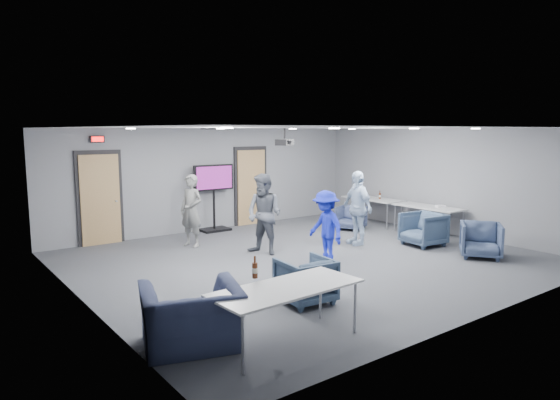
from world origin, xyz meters
TOP-DOWN VIEW (x-y plane):
  - floor at (0.00, 0.00)m, footprint 9.00×9.00m
  - ceiling at (0.00, 0.00)m, footprint 9.00×9.00m
  - wall_back at (0.00, 4.00)m, footprint 9.00×0.02m
  - wall_front at (0.00, -4.00)m, footprint 9.00×0.02m
  - wall_left at (-4.50, 0.00)m, footprint 0.02×8.00m
  - wall_right at (4.50, 0.00)m, footprint 0.02×8.00m
  - door_left at (-3.00, 3.95)m, footprint 1.06×0.17m
  - door_right at (1.20, 3.95)m, footprint 1.06×0.17m
  - exit_sign at (-3.00, 3.93)m, footprint 0.32×0.08m
  - hvac_diffuser at (-0.50, 2.80)m, footprint 0.60×0.60m
  - downlights at (0.00, 0.00)m, footprint 6.18×3.78m
  - person_a at (-1.40, 2.49)m, footprint 0.58×0.71m
  - person_b at (-0.49, 0.89)m, footprint 0.91×1.02m
  - person_c at (1.78, 0.36)m, footprint 0.59×1.07m
  - person_d at (0.10, -0.41)m, footprint 0.60×0.98m
  - chair_right_a at (2.90, 1.68)m, footprint 0.91×0.90m
  - chair_right_b at (2.90, -0.67)m, footprint 0.94×0.92m
  - chair_right_c at (2.97, -2.08)m, footprint 1.13×1.12m
  - chair_front_a at (-1.75, -2.00)m, footprint 0.83×0.85m
  - chair_front_b at (-3.90, -2.40)m, footprint 1.45×1.35m
  - table_right_a at (4.00, 1.93)m, footprint 0.74×1.78m
  - table_right_b at (4.00, 0.03)m, footprint 0.75×1.79m
  - table_front_left at (-2.88, -3.00)m, footprint 1.99×0.90m
  - bottle_front at (-2.99, -2.46)m, footprint 0.08×0.08m
  - bottle_right at (4.08, 1.72)m, footprint 0.06×0.06m
  - snack_box at (4.02, 2.30)m, footprint 0.19×0.14m
  - wrapper at (4.15, -0.23)m, footprint 0.27×0.23m
  - tv_stand at (-0.11, 3.75)m, footprint 1.15×0.55m
  - projector at (-0.16, 0.61)m, footprint 0.40×0.37m

SIDE VIEW (x-z plane):
  - floor at x=0.00m, z-range 0.00..0.00m
  - chair_right_a at x=2.90m, z-range 0.00..0.64m
  - chair_front_a at x=-1.75m, z-range 0.00..0.71m
  - chair_right_c at x=2.97m, z-range 0.00..0.74m
  - chair_right_b at x=2.90m, z-range 0.00..0.77m
  - chair_front_b at x=-3.90m, z-range 0.00..0.77m
  - table_right_a at x=4.00m, z-range 0.32..1.05m
  - table_right_b at x=4.00m, z-range 0.32..1.05m
  - table_front_left at x=-2.88m, z-range 0.32..1.05m
  - person_d at x=0.10m, z-range 0.00..1.46m
  - snack_box at x=4.02m, z-range 0.73..0.77m
  - wrapper at x=4.15m, z-range 0.73..0.78m
  - bottle_right at x=4.08m, z-range 0.70..0.93m
  - person_a at x=-1.40m, z-range 0.00..1.66m
  - bottle_front at x=-2.99m, z-range 0.69..0.99m
  - person_c at x=1.78m, z-range 0.00..1.72m
  - person_b at x=-0.49m, z-range 0.00..1.74m
  - tv_stand at x=-0.11m, z-range 0.12..1.88m
  - door_left at x=-3.00m, z-range -0.05..2.19m
  - door_right at x=1.20m, z-range -0.05..2.19m
  - wall_back at x=0.00m, z-range 0.00..2.70m
  - wall_front at x=0.00m, z-range 0.00..2.70m
  - wall_left at x=-4.50m, z-range 0.00..2.70m
  - wall_right at x=4.50m, z-range 0.00..2.70m
  - projector at x=-0.16m, z-range 2.23..2.58m
  - exit_sign at x=-3.00m, z-range 2.37..2.53m
  - downlights at x=0.00m, z-range 2.67..2.69m
  - hvac_diffuser at x=-0.50m, z-range 2.67..2.70m
  - ceiling at x=0.00m, z-range 2.70..2.70m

